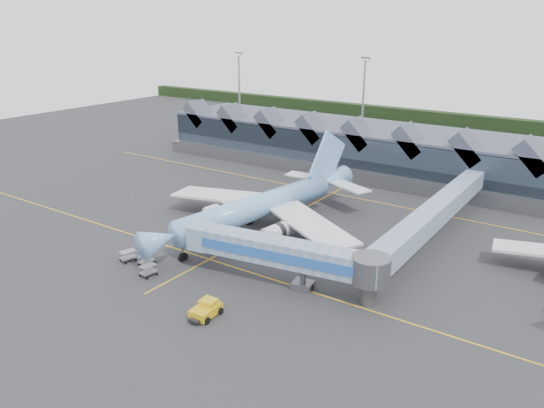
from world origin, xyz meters
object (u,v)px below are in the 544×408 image
Objects in this scene: main_airliner at (264,205)px; fuel_truck at (235,206)px; pushback_tug at (206,310)px; jet_bridge at (295,256)px.

main_airliner is 4.57× the size of fuel_truck.
fuel_truck reaches higher than pushback_tug.
main_airliner is 27.14m from pushback_tug.
jet_bridge reaches higher than pushback_tug.
jet_bridge is (14.33, -13.64, 0.11)m from main_airliner.
pushback_tug is (9.80, -25.10, -3.30)m from main_airliner.
jet_bridge is at bearing -34.44° from main_airliner.
fuel_truck is (-21.93, 15.80, -2.43)m from jet_bridge.
fuel_truck is at bearing 173.25° from main_airliner.
jet_bridge is 27.14m from fuel_truck.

